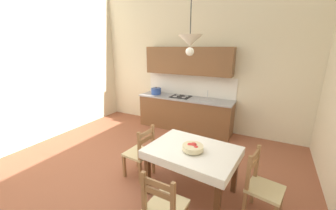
{
  "coord_description": "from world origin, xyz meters",
  "views": [
    {
      "loc": [
        1.93,
        -2.43,
        2.2
      ],
      "look_at": [
        0.09,
        1.07,
        1.06
      ],
      "focal_mm": 21.67,
      "sensor_mm": 36.0,
      "label": 1
    }
  ],
  "objects_px": {
    "dining_table": "(192,157)",
    "fruit_bowl": "(193,147)",
    "dining_chair_camera_side": "(165,207)",
    "kitchen_cabinetry": "(185,99)",
    "dining_chair_window_side": "(262,187)",
    "pendant_lamp": "(190,41)",
    "dining_chair_tv_side": "(140,153)"
  },
  "relations": [
    {
      "from": "dining_chair_tv_side",
      "to": "kitchen_cabinetry",
      "type": "bearing_deg",
      "value": 94.27
    },
    {
      "from": "dining_table",
      "to": "dining_chair_tv_side",
      "type": "xyz_separation_m",
      "value": [
        -0.94,
        -0.02,
        -0.18
      ]
    },
    {
      "from": "dining_table",
      "to": "pendant_lamp",
      "type": "xyz_separation_m",
      "value": [
        -0.08,
        -0.02,
        1.65
      ]
    },
    {
      "from": "kitchen_cabinetry",
      "to": "dining_chair_window_side",
      "type": "xyz_separation_m",
      "value": [
        2.09,
        -2.35,
        -0.41
      ]
    },
    {
      "from": "pendant_lamp",
      "to": "dining_chair_window_side",
      "type": "bearing_deg",
      "value": 0.99
    },
    {
      "from": "kitchen_cabinetry",
      "to": "fruit_bowl",
      "type": "distance_m",
      "value": 2.67
    },
    {
      "from": "dining_chair_camera_side",
      "to": "fruit_bowl",
      "type": "distance_m",
      "value": 0.91
    },
    {
      "from": "dining_chair_tv_side",
      "to": "dining_chair_window_side",
      "type": "bearing_deg",
      "value": 0.45
    },
    {
      "from": "dining_table",
      "to": "fruit_bowl",
      "type": "distance_m",
      "value": 0.21
    },
    {
      "from": "dining_chair_camera_side",
      "to": "pendant_lamp",
      "type": "distance_m",
      "value": 2.03
    },
    {
      "from": "dining_chair_tv_side",
      "to": "pendant_lamp",
      "type": "bearing_deg",
      "value": -0.2
    },
    {
      "from": "kitchen_cabinetry",
      "to": "dining_chair_tv_side",
      "type": "height_order",
      "value": "kitchen_cabinetry"
    },
    {
      "from": "kitchen_cabinetry",
      "to": "pendant_lamp",
      "type": "height_order",
      "value": "pendant_lamp"
    },
    {
      "from": "dining_table",
      "to": "dining_chair_camera_side",
      "type": "distance_m",
      "value": 0.92
    },
    {
      "from": "kitchen_cabinetry",
      "to": "fruit_bowl",
      "type": "relative_size",
      "value": 8.54
    },
    {
      "from": "dining_table",
      "to": "dining_chair_camera_side",
      "type": "height_order",
      "value": "dining_chair_camera_side"
    },
    {
      "from": "kitchen_cabinetry",
      "to": "dining_table",
      "type": "bearing_deg",
      "value": -64.55
    },
    {
      "from": "dining_table",
      "to": "kitchen_cabinetry",
      "type": "bearing_deg",
      "value": 115.45
    },
    {
      "from": "dining_chair_window_side",
      "to": "fruit_bowl",
      "type": "distance_m",
      "value": 1.02
    },
    {
      "from": "dining_chair_window_side",
      "to": "pendant_lamp",
      "type": "relative_size",
      "value": 1.16
    },
    {
      "from": "fruit_bowl",
      "to": "pendant_lamp",
      "type": "distance_m",
      "value": 1.46
    },
    {
      "from": "dining_chair_camera_side",
      "to": "dining_chair_tv_side",
      "type": "distance_m",
      "value": 1.3
    },
    {
      "from": "kitchen_cabinetry",
      "to": "dining_chair_window_side",
      "type": "distance_m",
      "value": 3.17
    },
    {
      "from": "dining_table",
      "to": "dining_chair_window_side",
      "type": "relative_size",
      "value": 1.47
    },
    {
      "from": "dining_chair_camera_side",
      "to": "dining_table",
      "type": "bearing_deg",
      "value": 91.12
    },
    {
      "from": "fruit_bowl",
      "to": "pendant_lamp",
      "type": "bearing_deg",
      "value": 155.36
    },
    {
      "from": "dining_chair_tv_side",
      "to": "pendant_lamp",
      "type": "height_order",
      "value": "pendant_lamp"
    },
    {
      "from": "dining_chair_tv_side",
      "to": "fruit_bowl",
      "type": "height_order",
      "value": "dining_chair_tv_side"
    },
    {
      "from": "fruit_bowl",
      "to": "dining_chair_camera_side",
      "type": "bearing_deg",
      "value": -90.72
    },
    {
      "from": "dining_table",
      "to": "fruit_bowl",
      "type": "relative_size",
      "value": 4.57
    },
    {
      "from": "kitchen_cabinetry",
      "to": "pendant_lamp",
      "type": "distance_m",
      "value": 2.94
    },
    {
      "from": "dining_chair_camera_side",
      "to": "dining_chair_tv_side",
      "type": "height_order",
      "value": "same"
    }
  ]
}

